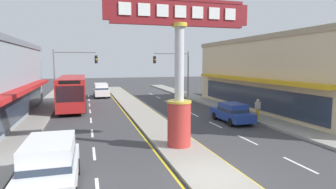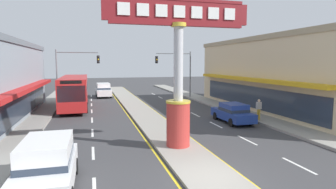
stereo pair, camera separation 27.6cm
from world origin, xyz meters
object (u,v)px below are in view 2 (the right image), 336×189
Objects in this scene: traffic_light_left_side at (73,67)px; pedestrian_near_kerb at (259,108)px; traffic_light_right_side at (178,66)px; storefront_right at (292,74)px; bus_far_right_lane at (75,90)px; suv_near_left_lane at (47,165)px; sedan_mid_left_lane at (233,113)px; suv_near_right_lane at (103,90)px; district_sign at (178,75)px.

traffic_light_left_side is 21.19m from pedestrian_near_kerb.
traffic_light_right_side is at bearing 96.44° from pedestrian_near_kerb.
bus_far_right_lane is at bearing 160.71° from storefront_right.
pedestrian_near_kerb is (14.46, 8.51, 0.13)m from suv_near_left_lane.
traffic_light_left_side is 1.00× the size of traffic_light_right_side.
bus_far_right_lane reaches higher than suv_near_left_lane.
storefront_right is at bearing 23.97° from sedan_mid_left_lane.
suv_near_right_lane is 2.83× the size of pedestrian_near_kerb.
sedan_mid_left_lane is at bearing -41.54° from bus_far_right_lane.
pedestrian_near_kerb is at bearing 30.48° from suv_near_left_lane.
suv_near_left_lane is at bearing -149.52° from pedestrian_near_kerb.
district_sign reaches higher than traffic_light_left_side.
district_sign is 8.73m from sedan_mid_left_lane.
suv_near_right_lane reaches higher than sedan_mid_left_lane.
bus_far_right_lane reaches higher than suv_near_right_lane.
traffic_light_left_side is at bearing 90.70° from suv_near_left_lane.
suv_near_right_lane is at bearing 114.67° from sedan_mid_left_lane.
district_sign is 1.28× the size of traffic_light_left_side.
bus_far_right_lane is 2.60× the size of sedan_mid_left_lane.
traffic_light_left_side and traffic_light_right_side have the same top height.
district_sign is 21.70m from traffic_light_right_side.
traffic_light_left_side reaches higher than bus_far_right_lane.
storefront_right is at bearing -19.29° from bus_far_right_lane.
traffic_light_right_side is 16.24m from pedestrian_near_kerb.
suv_near_left_lane is at bearing -117.50° from traffic_light_right_side.
bus_far_right_lane is 6.82× the size of pedestrian_near_kerb.
suv_near_right_lane is 1.08× the size of sedan_mid_left_lane.
district_sign reaches higher than sedan_mid_left_lane.
bus_far_right_lane is (-12.67, -4.50, -2.38)m from traffic_light_right_side.
sedan_mid_left_lane is (12.39, -10.98, -1.08)m from bus_far_right_lane.
district_sign is at bearing 30.38° from suv_near_left_lane.
suv_near_right_lane is 28.85m from suv_near_left_lane.
pedestrian_near_kerb is (14.46, -11.33, -0.76)m from bus_far_right_lane.
sedan_mid_left_lane is (12.67, -14.54, -3.46)m from traffic_light_left_side.
traffic_light_left_side is at bearing 94.58° from bus_far_right_lane.
traffic_light_right_side is at bearing 62.50° from suv_near_left_lane.
pedestrian_near_kerb is at bearing -83.56° from traffic_light_right_side.
sedan_mid_left_lane is at bearing 35.60° from suv_near_left_lane.
traffic_light_left_side is at bearing 134.71° from pedestrian_near_kerb.
district_sign is at bearing -139.78° from sedan_mid_left_lane.
traffic_light_right_side is (6.48, 20.71, 0.23)m from district_sign.
traffic_light_right_side is 13.66m from bus_far_right_lane.
storefront_right is 3.75× the size of traffic_light_left_side.
suv_near_left_lane is at bearing -89.30° from traffic_light_left_side.
storefront_right reaches higher than suv_near_left_lane.
traffic_light_right_side is at bearing 88.95° from sedan_mid_left_lane.
traffic_light_left_side is at bearing 152.77° from storefront_right.
traffic_light_left_side is 23.64m from suv_near_left_lane.
storefront_right is 5.04× the size of suv_near_left_lane.
suv_near_right_lane is at bearing 118.99° from pedestrian_near_kerb.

